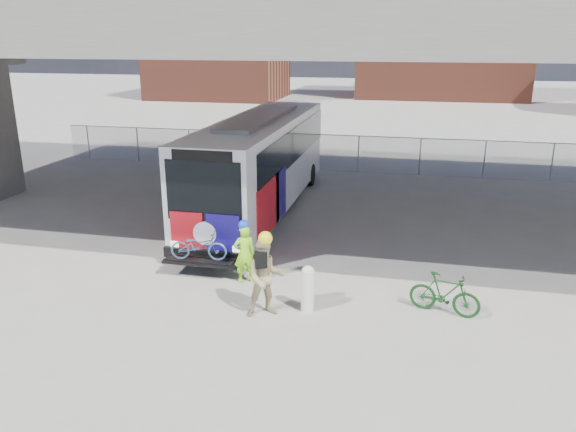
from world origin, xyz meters
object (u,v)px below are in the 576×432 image
(cyclist_tan, at_px, (266,276))
(bike_parked, at_px, (445,294))
(bollard, at_px, (308,287))
(cyclist_hivis, at_px, (244,252))
(bus, at_px, (261,157))

(cyclist_tan, height_order, bike_parked, cyclist_tan)
(bollard, bearing_deg, cyclist_hivis, 146.72)
(bike_parked, bearing_deg, cyclist_hivis, 96.88)
(bollard, height_order, bike_parked, bollard)
(bike_parked, bearing_deg, bollard, 115.16)
(bus, height_order, bike_parked, bus)
(bike_parked, bearing_deg, cyclist_tan, 118.37)
(bike_parked, bearing_deg, bus, 56.49)
(bus, bearing_deg, bike_parked, -48.02)
(bus, xyz_separation_m, bike_parked, (6.66, -7.40, -1.59))
(bollard, distance_m, bike_parked, 3.33)
(cyclist_hivis, bearing_deg, bus, -108.03)
(cyclist_tan, bearing_deg, bus, 79.64)
(cyclist_hivis, xyz_separation_m, bike_parked, (5.29, -0.71, -0.35))
(bollard, bearing_deg, cyclist_tan, -155.77)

